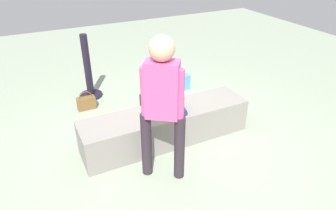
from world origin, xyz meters
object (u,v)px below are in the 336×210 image
child_seated (174,94)px  handbag_brown_canvas (86,103)px  gift_bag (184,82)px  water_bottle_near_gift (155,94)px  handbag_black_leather (150,101)px  cake_box_white (176,97)px  cake_plate (152,111)px  adult_standing (162,99)px  party_cup_red (181,112)px

child_seated → handbag_brown_canvas: child_seated is taller
gift_bag → water_bottle_near_gift: 0.60m
handbag_black_leather → handbag_brown_canvas: 0.96m
handbag_black_leather → handbag_brown_canvas: handbag_black_leather is taller
water_bottle_near_gift → gift_bag: bearing=11.9°
cake_box_white → handbag_brown_canvas: (-1.34, 0.37, 0.04)m
handbag_black_leather → handbag_brown_canvas: (-0.86, 0.42, -0.03)m
cake_box_white → child_seated: bearing=-120.0°
cake_plate → gift_bag: cake_plate is taller
gift_bag → handbag_brown_canvas: 1.64m
adult_standing → handbag_brown_canvas: bearing=102.8°
handbag_black_leather → water_bottle_near_gift: bearing=50.8°
water_bottle_near_gift → handbag_brown_canvas: 1.07m
handbag_brown_canvas → water_bottle_near_gift: bearing=-9.9°
water_bottle_near_gift → party_cup_red: water_bottle_near_gift is taller
party_cup_red → water_bottle_near_gift: bearing=103.1°
child_seated → handbag_black_leather: size_ratio=1.38×
party_cup_red → handbag_brown_canvas: (-1.20, 0.79, 0.05)m
adult_standing → gift_bag: size_ratio=5.19×
adult_standing → gift_bag: bearing=55.1°
adult_standing → handbag_black_leather: (0.44, 1.40, -0.81)m
party_cup_red → handbag_brown_canvas: handbag_brown_canvas is taller
gift_bag → cake_box_white: gift_bag is taller
water_bottle_near_gift → cake_plate: bearing=-115.8°
child_seated → water_bottle_near_gift: child_seated is taller
party_cup_red → handbag_black_leather: handbag_black_leather is taller
cake_plate → water_bottle_near_gift: size_ratio=1.00×
handbag_black_leather → adult_standing: bearing=-107.6°
cake_plate → cake_box_white: bearing=47.1°
adult_standing → handbag_brown_canvas: (-0.42, 1.82, -0.84)m
cake_box_white → cake_plate: bearing=-132.9°
child_seated → handbag_brown_canvas: bearing=122.8°
water_bottle_near_gift → party_cup_red: bearing=-76.9°
adult_standing → party_cup_red: bearing=52.7°
gift_bag → handbag_brown_canvas: bearing=177.9°
adult_standing → handbag_brown_canvas: adult_standing is taller
adult_standing → party_cup_red: adult_standing is taller
water_bottle_near_gift → cake_box_white: bearing=-33.2°
cake_plate → party_cup_red: (0.64, 0.42, -0.40)m
cake_plate → handbag_brown_canvas: bearing=114.5°
cake_plate → water_bottle_near_gift: (0.50, 1.03, -0.35)m
cake_plate → handbag_black_leather: (0.30, 0.79, -0.32)m
child_seated → gift_bag: (0.82, 1.21, -0.51)m
adult_standing → cake_plate: adult_standing is taller
water_bottle_near_gift → party_cup_red: (0.14, -0.61, -0.05)m
handbag_black_leather → cake_plate: bearing=-111.0°
child_seated → cake_plate: size_ratio=2.16×
gift_bag → child_seated: bearing=-124.1°
gift_bag → adult_standing: bearing=-124.9°
gift_bag → handbag_brown_canvas: size_ratio=1.04×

